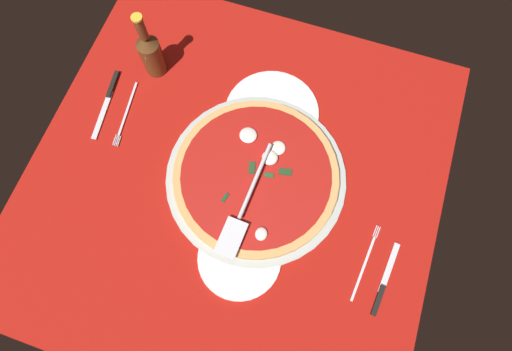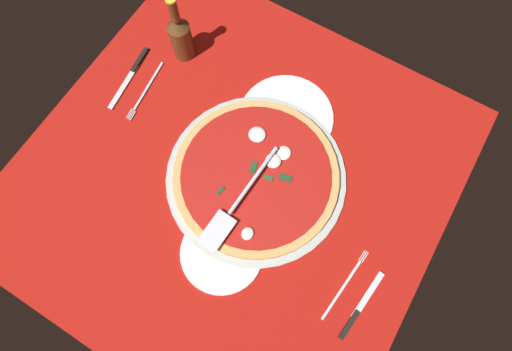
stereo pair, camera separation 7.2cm
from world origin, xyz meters
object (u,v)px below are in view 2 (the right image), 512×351
(pizza_server, at_px, (238,201))
(place_setting_near, at_px, (139,82))
(pizza, at_px, (256,175))
(beer_bottle, at_px, (180,36))
(dinner_plate_right, at_px, (222,252))
(place_setting_far, at_px, (351,298))
(dinner_plate_left, at_px, (286,117))

(pizza_server, bearing_deg, place_setting_near, -107.19)
(pizza, distance_m, pizza_server, 0.09)
(beer_bottle, bearing_deg, dinner_plate_right, 43.02)
(place_setting_near, bearing_deg, place_setting_far, 67.60)
(pizza_server, height_order, beer_bottle, beer_bottle)
(place_setting_far, bearing_deg, place_setting_near, 80.47)
(pizza, xyz_separation_m, pizza_server, (0.09, 0.00, 0.03))
(pizza_server, relative_size, place_setting_near, 1.43)
(pizza, height_order, place_setting_far, pizza)
(dinner_plate_right, bearing_deg, dinner_plate_left, -173.28)
(dinner_plate_left, height_order, pizza, pizza)
(dinner_plate_left, bearing_deg, beer_bottle, -94.63)
(place_setting_near, bearing_deg, pizza_server, 62.61)
(dinner_plate_left, distance_m, pizza_server, 0.28)
(dinner_plate_right, relative_size, place_setting_far, 0.97)
(dinner_plate_left, relative_size, dinner_plate_right, 1.26)
(place_setting_far, bearing_deg, dinner_plate_right, 107.67)
(pizza_server, bearing_deg, beer_bottle, -126.28)
(place_setting_near, bearing_deg, pizza, 73.49)
(place_setting_far, xyz_separation_m, beer_bottle, (-0.36, -0.71, 0.08))
(dinner_plate_left, xyz_separation_m, pizza, (0.19, 0.02, 0.02))
(beer_bottle, bearing_deg, pizza, 59.50)
(dinner_plate_left, distance_m, place_setting_near, 0.42)
(dinner_plate_left, distance_m, place_setting_far, 0.49)
(dinner_plate_right, distance_m, pizza, 0.21)
(pizza, xyz_separation_m, place_setting_far, (0.14, 0.34, -0.02))
(place_setting_near, height_order, beer_bottle, beer_bottle)
(dinner_plate_left, bearing_deg, pizza_server, 4.20)
(dinner_plate_left, relative_size, place_setting_near, 1.21)
(place_setting_far, bearing_deg, dinner_plate_left, 53.71)
(place_setting_far, relative_size, beer_bottle, 0.96)
(pizza_server, distance_m, place_setting_far, 0.35)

